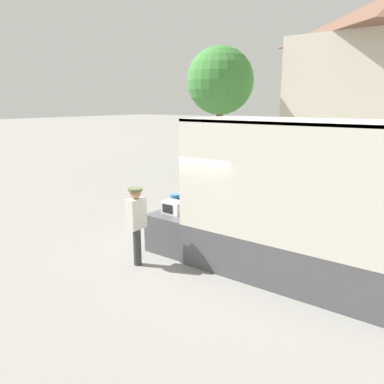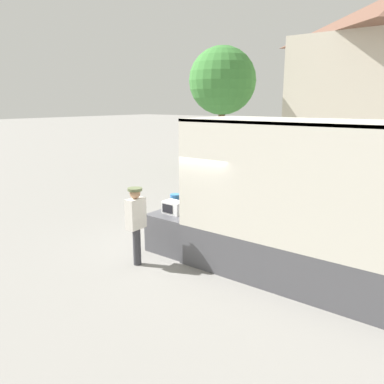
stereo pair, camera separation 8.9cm
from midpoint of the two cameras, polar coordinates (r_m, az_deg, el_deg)
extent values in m
plane|color=gray|center=(9.65, 1.84, -8.70)|extent=(160.00, 160.00, 0.00)
cube|color=#4C4C51|center=(8.43, 15.61, -9.13)|extent=(4.83, 2.10, 0.95)
cube|color=beige|center=(8.91, 18.71, 2.98)|extent=(4.83, 0.06, 2.36)
cube|color=beige|center=(7.02, 13.39, 0.67)|extent=(4.83, 0.06, 2.36)
cube|color=beige|center=(7.82, 16.92, 10.26)|extent=(4.83, 2.10, 0.06)
cylinder|color=#3370B2|center=(8.92, 15.53, -3.32)|extent=(0.31, 0.31, 0.39)
cube|color=olive|center=(8.81, 15.87, -4.00)|extent=(0.44, 0.32, 0.25)
cube|color=#B2A893|center=(7.77, 13.84, -6.08)|extent=(0.44, 0.32, 0.29)
cube|color=#2D7F33|center=(8.00, 17.00, -5.53)|extent=(0.44, 0.32, 0.34)
cube|color=#4C4C51|center=(9.81, -0.97, -5.36)|extent=(1.18, 2.00, 0.95)
cube|color=white|center=(9.30, -3.07, -2.37)|extent=(0.51, 0.36, 0.31)
cube|color=black|center=(9.20, -4.04, -2.56)|extent=(0.32, 0.01, 0.21)
cube|color=black|center=(9.81, 0.41, -1.30)|extent=(0.51, 0.41, 0.38)
cylinder|color=slate|center=(9.69, 1.38, -1.37)|extent=(0.19, 0.23, 0.23)
cylinder|color=orange|center=(9.79, -1.83, -0.90)|extent=(0.04, 0.04, 0.53)
cylinder|color=orange|center=(9.43, 1.02, -1.44)|extent=(0.04, 0.04, 0.53)
cylinder|color=orange|center=(10.15, -0.15, -0.36)|extent=(0.04, 0.04, 0.53)
cylinder|color=orange|center=(9.81, 2.65, -0.86)|extent=(0.04, 0.04, 0.53)
cylinder|color=orange|center=(9.55, -0.44, 0.27)|extent=(0.60, 0.04, 0.04)
cylinder|color=orange|center=(9.92, 1.23, 0.78)|extent=(0.60, 0.04, 0.04)
cylinder|color=#3370B2|center=(9.88, -2.86, -1.32)|extent=(0.26, 0.26, 0.35)
cylinder|color=#38383D|center=(8.72, -8.63, -8.23)|extent=(0.18, 0.18, 0.88)
cube|color=beige|center=(8.47, -8.82, -3.29)|extent=(0.24, 0.44, 0.69)
sphere|color=tan|center=(8.34, -8.93, -0.22)|extent=(0.24, 0.24, 0.24)
cylinder|color=#606B47|center=(8.32, -8.96, 0.39)|extent=(0.33, 0.33, 0.06)
cylinder|color=brown|center=(20.90, 4.03, 7.79)|extent=(0.36, 0.36, 3.16)
sphere|color=#3D7F38|center=(20.82, 4.18, 16.56)|extent=(3.58, 3.58, 3.58)
camera|label=1|loc=(0.04, -90.28, -0.07)|focal=35.00mm
camera|label=2|loc=(0.04, 89.72, 0.07)|focal=35.00mm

